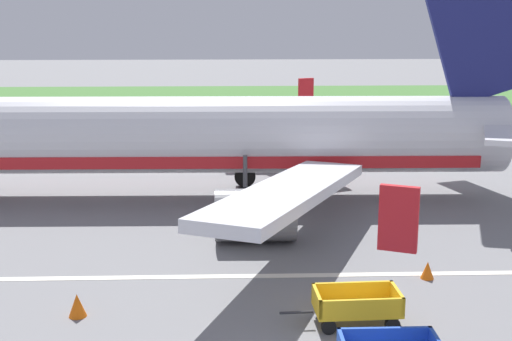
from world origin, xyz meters
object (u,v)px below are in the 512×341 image
Objects in this scene: traffic_cone_near_plane at (77,305)px; traffic_cone_mid_apron at (427,270)px; airplane at (215,137)px; baggage_cart_third_in_row at (356,305)px.

traffic_cone_mid_apron is (11.48, 2.66, -0.06)m from traffic_cone_near_plane.
airplane is 10.49× the size of baggage_cart_third_in_row.
traffic_cone_mid_apron is at bearing 48.46° from baggage_cart_third_in_row.
baggage_cart_third_in_row is 4.68m from traffic_cone_mid_apron.
baggage_cart_third_in_row is at bearing -131.54° from traffic_cone_mid_apron.
traffic_cone_near_plane is at bearing 174.32° from baggage_cart_third_in_row.
airplane reaches higher than traffic_cone_mid_apron.
airplane is 15.28m from baggage_cart_third_in_row.
baggage_cart_third_in_row is 4.92× the size of traffic_cone_near_plane.
traffic_cone_near_plane is (-3.91, -13.57, -2.69)m from airplane.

